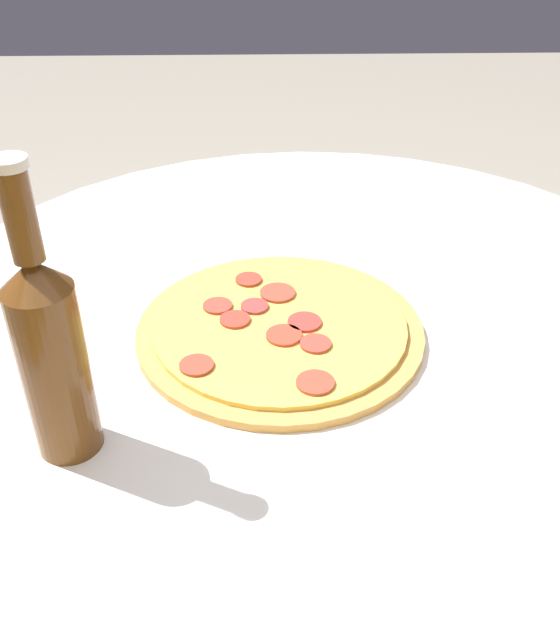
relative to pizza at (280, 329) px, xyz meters
The scene contains 4 objects.
ground_plane 0.71m from the pizza, 135.95° to the right, with size 8.00×8.00×0.00m, color gray.
table 0.17m from the pizza, 135.95° to the right, with size 1.04×1.04×0.70m.
pizza is the anchor object (origin of this frame).
beer_bottle 0.28m from the pizza, 40.53° to the left, with size 0.06×0.06×0.29m.
Camera 1 is at (0.07, 0.72, 1.18)m, focal length 40.00 mm.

